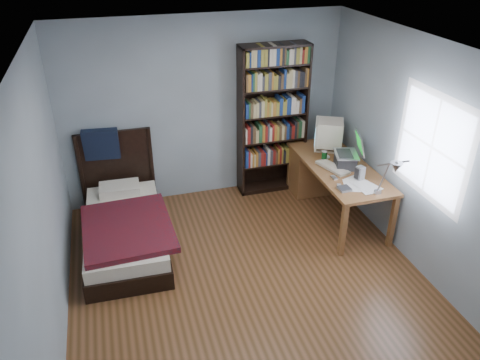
{
  "coord_description": "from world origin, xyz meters",
  "views": [
    {
      "loc": [
        -1.21,
        -3.76,
        3.44
      ],
      "look_at": [
        0.07,
        0.62,
        0.94
      ],
      "focal_mm": 35.0,
      "sensor_mm": 36.0,
      "label": 1
    }
  ],
  "objects_px": {
    "crt_monitor": "(328,134)",
    "bookshelf": "(272,121)",
    "bed": "(124,224)",
    "desk_lamp": "(393,170)",
    "laptop": "(347,158)",
    "speaker": "(360,173)",
    "keyboard": "(333,167)",
    "soda_can": "(324,156)",
    "desk": "(321,170)"
  },
  "relations": [
    {
      "from": "crt_monitor",
      "to": "bookshelf",
      "type": "xyz_separation_m",
      "value": [
        -0.63,
        0.46,
        0.08
      ]
    },
    {
      "from": "bookshelf",
      "to": "bed",
      "type": "xyz_separation_m",
      "value": [
        -2.16,
        -0.79,
        -0.8
      ]
    },
    {
      "from": "desk_lamp",
      "to": "laptop",
      "type": "bearing_deg",
      "value": 84.96
    },
    {
      "from": "speaker",
      "to": "keyboard",
      "type": "bearing_deg",
      "value": 101.13
    },
    {
      "from": "crt_monitor",
      "to": "desk_lamp",
      "type": "relative_size",
      "value": 0.8
    },
    {
      "from": "bookshelf",
      "to": "bed",
      "type": "bearing_deg",
      "value": -159.83
    },
    {
      "from": "speaker",
      "to": "soda_can",
      "type": "relative_size",
      "value": 1.35
    },
    {
      "from": "soda_can",
      "to": "bed",
      "type": "bearing_deg",
      "value": -179.0
    },
    {
      "from": "desk",
      "to": "bed",
      "type": "relative_size",
      "value": 0.87
    },
    {
      "from": "crt_monitor",
      "to": "soda_can",
      "type": "xyz_separation_m",
      "value": [
        -0.17,
        -0.29,
        -0.18
      ]
    },
    {
      "from": "crt_monitor",
      "to": "soda_can",
      "type": "height_order",
      "value": "crt_monitor"
    },
    {
      "from": "keyboard",
      "to": "laptop",
      "type": "bearing_deg",
      "value": -14.38
    },
    {
      "from": "keyboard",
      "to": "bookshelf",
      "type": "relative_size",
      "value": 0.22
    },
    {
      "from": "desk_lamp",
      "to": "bed",
      "type": "height_order",
      "value": "desk_lamp"
    },
    {
      "from": "laptop",
      "to": "desk_lamp",
      "type": "relative_size",
      "value": 0.72
    },
    {
      "from": "laptop",
      "to": "keyboard",
      "type": "height_order",
      "value": "laptop"
    },
    {
      "from": "crt_monitor",
      "to": "bed",
      "type": "height_order",
      "value": "bed"
    },
    {
      "from": "keyboard",
      "to": "bed",
      "type": "distance_m",
      "value": 2.68
    },
    {
      "from": "speaker",
      "to": "bed",
      "type": "distance_m",
      "value": 2.91
    },
    {
      "from": "desk",
      "to": "bed",
      "type": "xyz_separation_m",
      "value": [
        -2.74,
        -0.35,
        -0.16
      ]
    },
    {
      "from": "desk_lamp",
      "to": "speaker",
      "type": "distance_m",
      "value": 0.86
    },
    {
      "from": "keyboard",
      "to": "speaker",
      "type": "xyz_separation_m",
      "value": [
        0.18,
        -0.35,
        0.07
      ]
    },
    {
      "from": "keyboard",
      "to": "bookshelf",
      "type": "bearing_deg",
      "value": 97.82
    },
    {
      "from": "desk",
      "to": "bookshelf",
      "type": "bearing_deg",
      "value": 142.72
    },
    {
      "from": "bed",
      "to": "desk_lamp",
      "type": "bearing_deg",
      "value": -25.23
    },
    {
      "from": "desk",
      "to": "bed",
      "type": "bearing_deg",
      "value": -172.71
    },
    {
      "from": "speaker",
      "to": "bookshelf",
      "type": "bearing_deg",
      "value": 99.43
    },
    {
      "from": "keyboard",
      "to": "bookshelf",
      "type": "xyz_separation_m",
      "value": [
        -0.46,
        0.99,
        0.31
      ]
    },
    {
      "from": "crt_monitor",
      "to": "keyboard",
      "type": "bearing_deg",
      "value": -106.87
    },
    {
      "from": "crt_monitor",
      "to": "desk",
      "type": "bearing_deg",
      "value": 162.42
    },
    {
      "from": "speaker",
      "to": "bookshelf",
      "type": "distance_m",
      "value": 1.51
    },
    {
      "from": "crt_monitor",
      "to": "laptop",
      "type": "bearing_deg",
      "value": -86.53
    },
    {
      "from": "soda_can",
      "to": "bookshelf",
      "type": "bearing_deg",
      "value": 121.39
    },
    {
      "from": "laptop",
      "to": "keyboard",
      "type": "distance_m",
      "value": 0.22
    },
    {
      "from": "bed",
      "to": "soda_can",
      "type": "bearing_deg",
      "value": 1.0
    },
    {
      "from": "keyboard",
      "to": "bed",
      "type": "height_order",
      "value": "bed"
    },
    {
      "from": "keyboard",
      "to": "speaker",
      "type": "height_order",
      "value": "speaker"
    },
    {
      "from": "desk_lamp",
      "to": "bed",
      "type": "relative_size",
      "value": 0.32
    },
    {
      "from": "bed",
      "to": "crt_monitor",
      "type": "bearing_deg",
      "value": 6.89
    },
    {
      "from": "laptop",
      "to": "bed",
      "type": "height_order",
      "value": "laptop"
    },
    {
      "from": "desk",
      "to": "crt_monitor",
      "type": "height_order",
      "value": "crt_monitor"
    },
    {
      "from": "crt_monitor",
      "to": "bed",
      "type": "xyz_separation_m",
      "value": [
        -2.79,
        -0.34,
        -0.71
      ]
    },
    {
      "from": "crt_monitor",
      "to": "keyboard",
      "type": "height_order",
      "value": "crt_monitor"
    },
    {
      "from": "keyboard",
      "to": "crt_monitor",
      "type": "bearing_deg",
      "value": 55.73
    },
    {
      "from": "keyboard",
      "to": "speaker",
      "type": "relative_size",
      "value": 2.68
    },
    {
      "from": "desk_lamp",
      "to": "keyboard",
      "type": "xyz_separation_m",
      "value": [
        -0.1,
        1.09,
        -0.5
      ]
    },
    {
      "from": "crt_monitor",
      "to": "bookshelf",
      "type": "relative_size",
      "value": 0.24
    },
    {
      "from": "desk",
      "to": "speaker",
      "type": "height_order",
      "value": "speaker"
    },
    {
      "from": "laptop",
      "to": "bookshelf",
      "type": "distance_m",
      "value": 1.19
    },
    {
      "from": "laptop",
      "to": "bookshelf",
      "type": "bearing_deg",
      "value": 123.93
    }
  ]
}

